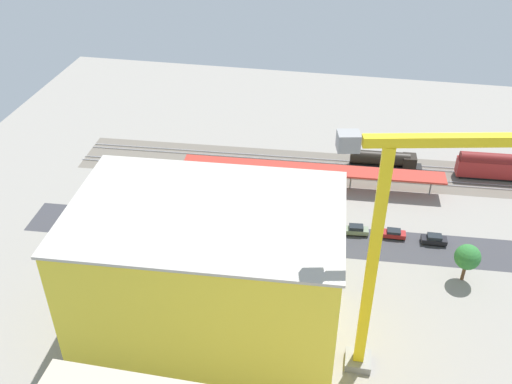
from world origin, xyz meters
TOP-DOWN VIEW (x-y plane):
  - ground_plane at (0.00, 0.00)m, footprint 148.88×148.88m
  - rail_bed at (0.00, -20.58)m, footprint 93.60×18.21m
  - street_asphalt at (0.00, 4.62)m, footprint 93.38×13.50m
  - track_rails at (0.00, -20.58)m, footprint 92.95×11.78m
  - platform_canopy_near at (-4.72, -13.40)m, footprint 53.37×6.96m
  - locomotive at (-19.78, -23.43)m, footprint 15.49×3.72m
  - passenger_coach at (-42.48, -23.43)m, footprint 16.23×3.60m
  - parked_car_0 at (-28.38, 1.40)m, footprint 4.56×2.03m
  - parked_car_1 at (-21.25, 0.93)m, footprint 4.35×1.90m
  - parked_car_2 at (-14.45, 1.16)m, footprint 4.72×2.21m
  - parked_car_3 at (-8.10, 1.06)m, footprint 4.34×1.74m
  - parked_car_4 at (-1.70, 0.91)m, footprint 4.65×1.87m
  - parked_car_5 at (4.82, 1.15)m, footprint 4.20×2.06m
  - construction_building at (5.84, 28.58)m, footprint 36.76×24.91m
  - construction_roof_slab at (5.84, 28.58)m, footprint 37.39×25.54m
  - tower_crane at (-18.05, 30.76)m, footprint 26.70×6.88m
  - box_truck_0 at (19.13, 11.61)m, footprint 8.99×2.82m
  - box_truck_1 at (18.73, 11.20)m, footprint 9.66×3.27m
  - street_tree_0 at (22.32, 8.84)m, footprint 4.59×4.59m
  - street_tree_1 at (9.44, 9.48)m, footprint 4.05×4.05m
  - street_tree_2 at (-32.40, 10.32)m, footprint 4.23×4.23m
  - street_tree_3 at (-4.06, 9.88)m, footprint 4.88×4.88m
  - street_tree_4 at (4.39, 10.19)m, footprint 4.70×4.70m
  - street_tree_5 at (26.74, 8.76)m, footprint 5.63×5.63m
  - traffic_light at (22.48, 8.85)m, footprint 0.50×0.36m

SIDE VIEW (x-z plane):
  - ground_plane at x=0.00m, z-range 0.00..0.00m
  - rail_bed at x=0.00m, z-range 0.00..0.01m
  - street_asphalt at x=0.00m, z-range 0.00..0.01m
  - track_rails at x=0.00m, z-range 0.12..0.24m
  - parked_car_1 at x=-21.25m, z-range -0.08..1.53m
  - parked_car_5 at x=4.82m, z-range -0.09..1.56m
  - parked_car_3 at x=-8.10m, z-range -0.09..1.65m
  - parked_car_0 at x=-28.38m, z-range -0.10..1.69m
  - parked_car_2 at x=-14.45m, z-range -0.11..1.72m
  - parked_car_4 at x=-1.70m, z-range -0.10..1.72m
  - box_truck_0 at x=19.13m, z-range -0.03..3.26m
  - box_truck_1 at x=18.73m, z-range -0.03..3.48m
  - locomotive at x=-19.78m, z-range -0.76..4.58m
  - passenger_coach at x=-42.48m, z-range 0.16..6.02m
  - platform_canopy_near at x=-4.72m, z-range 1.90..6.18m
  - street_tree_3 at x=-4.06m, z-range 0.89..7.59m
  - street_tree_1 at x=9.44m, z-range 1.09..7.40m
  - traffic_light at x=22.48m, z-range 1.07..7.60m
  - street_tree_0 at x=22.32m, z-range 1.15..8.09m
  - street_tree_2 at x=-32.40m, z-range 1.29..8.18m
  - street_tree_4 at x=4.39m, z-range 1.20..8.35m
  - street_tree_5 at x=26.74m, z-range 1.52..10.21m
  - construction_building at x=5.84m, z-range 0.00..21.61m
  - construction_roof_slab at x=5.84m, z-range 21.61..22.01m
  - tower_crane at x=-18.05m, z-range 3.42..40.21m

